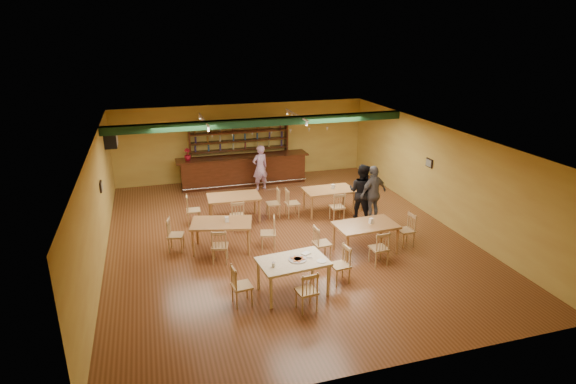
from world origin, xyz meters
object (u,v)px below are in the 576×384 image
object	(u,v)px
dining_table_a	(234,208)
patron_bar	(260,168)
bar_counter	(243,170)
dining_table_c	(222,236)
patron_right_a	(362,192)
dining_table_b	(328,201)
dining_table_d	(365,238)
near_table	(293,277)

from	to	relation	value
dining_table_a	patron_bar	distance (m)	3.11
bar_counter	dining_table_c	bearing A→B (deg)	-107.36
dining_table_c	patron_right_a	bearing A→B (deg)	25.47
bar_counter	patron_bar	bearing A→B (deg)	-59.86
dining_table_b	patron_right_a	bearing A→B (deg)	-45.49
dining_table_d	patron_bar	xyz separation A→B (m)	(-1.50, 5.93, 0.45)
dining_table_a	dining_table_c	world-z (taller)	dining_table_a
near_table	patron_bar	size ratio (longest dim) A/B	0.90
bar_counter	patron_bar	distance (m)	1.00
near_table	patron_right_a	distance (m)	5.05
dining_table_c	dining_table_a	bearing A→B (deg)	84.16
bar_counter	dining_table_b	distance (m)	4.27
dining_table_c	dining_table_b	bearing A→B (deg)	38.50
dining_table_b	bar_counter	bearing A→B (deg)	118.90
bar_counter	dining_table_d	distance (m)	7.04
dining_table_d	patron_bar	distance (m)	6.14
bar_counter	patron_right_a	xyz separation A→B (m)	(2.90, -4.52, 0.34)
dining_table_b	dining_table_c	xyz separation A→B (m)	(-3.81, -1.76, 0.00)
dining_table_a	dining_table_b	world-z (taller)	dining_table_a
dining_table_a	patron_bar	size ratio (longest dim) A/B	0.95
dining_table_d	patron_bar	size ratio (longest dim) A/B	0.96
dining_table_c	dining_table_d	world-z (taller)	dining_table_d
near_table	dining_table_c	bearing A→B (deg)	107.69
near_table	patron_bar	distance (m)	7.46
dining_table_a	dining_table_c	size ratio (longest dim) A/B	1.00
dining_table_b	dining_table_c	size ratio (longest dim) A/B	0.99
patron_bar	patron_right_a	world-z (taller)	patron_right_a
dining_table_a	near_table	bearing A→B (deg)	-81.03
patron_right_a	dining_table_a	bearing A→B (deg)	34.44
dining_table_c	patron_bar	distance (m)	5.17
patron_bar	patron_right_a	distance (m)	4.42
dining_table_a	dining_table_c	distance (m)	2.09
bar_counter	near_table	distance (m)	8.22
dining_table_d	patron_bar	bearing A→B (deg)	101.49
dining_table_a	dining_table_b	distance (m)	3.12
dining_table_c	dining_table_d	xyz separation A→B (m)	(3.70, -1.27, 0.00)
patron_bar	dining_table_a	bearing A→B (deg)	44.07
dining_table_c	near_table	xyz separation A→B (m)	(1.20, -2.72, 0.01)
dining_table_b	dining_table_d	xyz separation A→B (m)	(-0.12, -3.04, 0.01)
patron_right_a	dining_table_d	bearing A→B (deg)	116.55
bar_counter	dining_table_c	size ratio (longest dim) A/B	3.11
dining_table_a	dining_table_b	size ratio (longest dim) A/B	1.02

